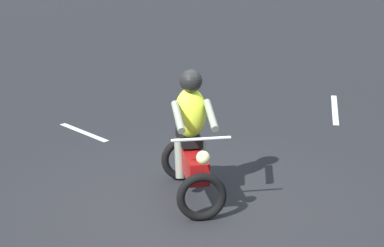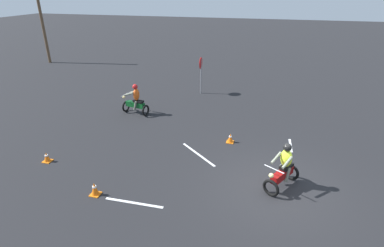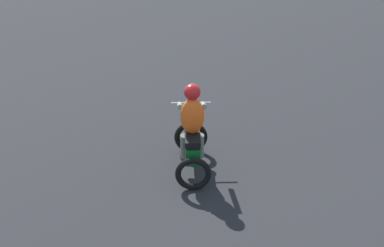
{
  "view_description": "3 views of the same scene",
  "coord_description": "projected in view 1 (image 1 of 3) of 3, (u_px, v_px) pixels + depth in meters",
  "views": [
    {
      "loc": [
        -6.45,
        5.53,
        3.77
      ],
      "look_at": [
        0.15,
        -0.17,
        1.0
      ],
      "focal_mm": 70.0,
      "sensor_mm": 36.0,
      "label": 1
    },
    {
      "loc": [
        -8.75,
        0.59,
        6.25
      ],
      "look_at": [
        2.52,
        3.59,
        0.9
      ],
      "focal_mm": 28.0,
      "sensor_mm": 36.0,
      "label": 2
    },
    {
      "loc": [
        2.2,
        -3.57,
        6.57
      ],
      "look_at": [
        4.89,
        7.35,
        0.9
      ],
      "focal_mm": 70.0,
      "sensor_mm": 36.0,
      "label": 3
    }
  ],
  "objects": [
    {
      "name": "ground_plane",
      "position": [
        189.0,
        206.0,
        9.24
      ],
      "size": [
        120.0,
        120.0,
        0.0
      ],
      "primitive_type": "plane",
      "color": "black"
    },
    {
      "name": "lane_stripe_e",
      "position": [
        84.0,
        132.0,
        12.0
      ],
      "size": [
        1.22,
        0.14,
        0.01
      ],
      "primitive_type": "cube",
      "rotation": [
        0.0,
        0.0,
        1.6
      ],
      "color": "silver",
      "rests_on": "ground"
    },
    {
      "name": "lane_stripe_se",
      "position": [
        335.0,
        109.0,
        13.24
      ],
      "size": [
        1.27,
        1.48,
        0.01
      ],
      "primitive_type": "cube",
      "rotation": [
        0.0,
        0.0,
        6.98
      ],
      "color": "silver",
      "rests_on": "ground"
    },
    {
      "name": "motorcycle_rider_foreground",
      "position": [
        192.0,
        144.0,
        9.27
      ],
      "size": [
        1.51,
        1.23,
        1.66
      ],
      "rotation": [
        0.0,
        0.0,
        1.03
      ],
      "color": "black",
      "rests_on": "ground"
    }
  ]
}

